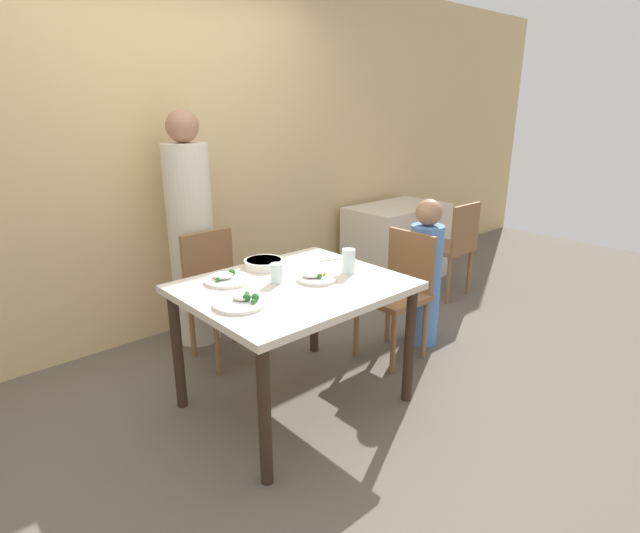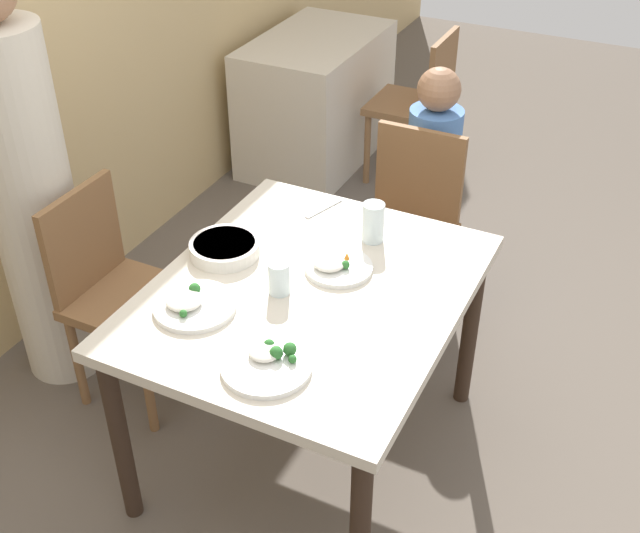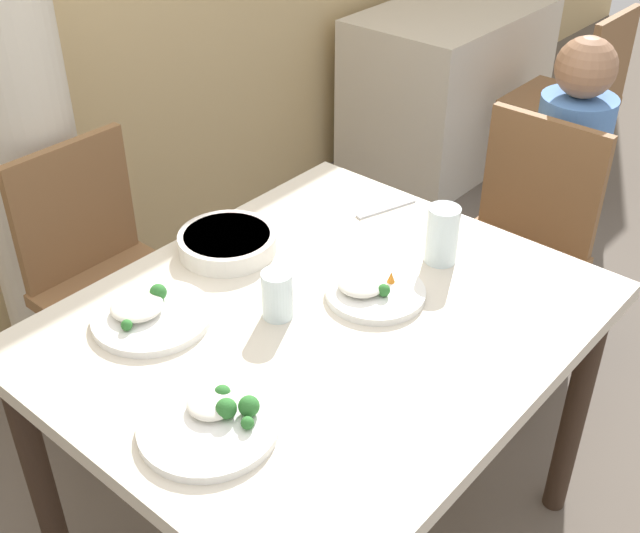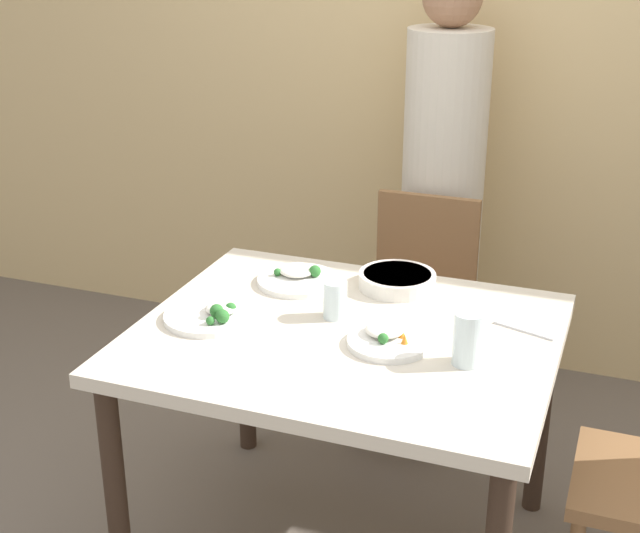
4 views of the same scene
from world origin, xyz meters
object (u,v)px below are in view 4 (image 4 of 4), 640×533
Objects in this scene: person_adult at (441,203)px; plate_rice_adult at (388,339)px; glass_water_tall at (335,300)px; chair_adult_spot at (416,304)px; bowl_curry at (397,280)px.

person_adult is 1.19m from plate_rice_adult.
plate_rice_adult is at bearing -30.26° from glass_water_tall.
person_adult is 7.35× the size of plate_rice_adult.
chair_adult_spot is 0.81m from glass_water_tall.
person_adult is 1.07m from glass_water_tall.
bowl_curry is 0.29m from glass_water_tall.
chair_adult_spot is at bearing 96.34° from bowl_curry.
chair_adult_spot is 0.44m from person_adult.
person_adult is (-0.00, 0.33, 0.29)m from chair_adult_spot.
chair_adult_spot reaches higher than plate_rice_adult.
person_adult is at bearing 87.06° from glass_water_tall.
plate_rice_adult is (0.13, -1.18, -0.01)m from person_adult.
chair_adult_spot is at bearing 98.98° from plate_rice_adult.
person_adult reaches higher than chair_adult_spot.
glass_water_tall is at bearing -92.94° from person_adult.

